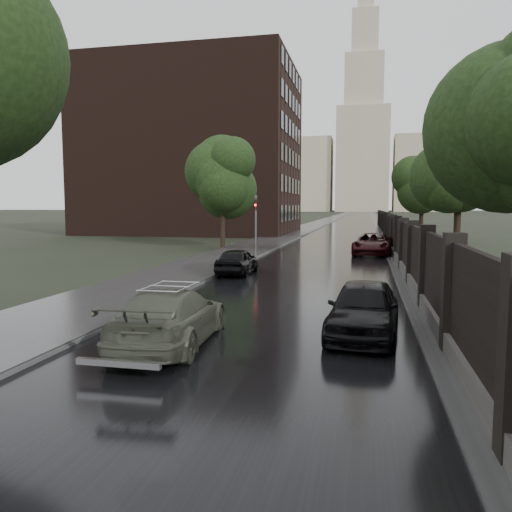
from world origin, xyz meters
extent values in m
plane|color=black|center=(0.00, 0.00, 0.00)|extent=(800.00, 800.00, 0.00)
cube|color=black|center=(0.00, 190.00, 0.01)|extent=(8.00, 420.00, 0.02)
cube|color=#2D2D2D|center=(-6.00, 190.00, 0.08)|extent=(4.00, 420.00, 0.16)
cube|color=#2D2D2D|center=(5.50, 190.00, 0.04)|extent=(3.00, 420.00, 0.08)
cube|color=#383533|center=(4.60, 32.00, 0.25)|extent=(0.40, 75.00, 0.50)
cube|color=black|center=(4.60, 32.00, 1.50)|extent=(0.15, 75.00, 2.00)
cube|color=black|center=(4.60, 70.00, 1.35)|extent=(0.45, 0.45, 2.70)
cylinder|color=black|center=(-8.00, 30.00, 2.93)|extent=(0.36, 0.36, 5.85)
sphere|color=black|center=(-8.00, 30.00, 5.27)|extent=(4.25, 4.25, 4.25)
cylinder|color=black|center=(7.50, 22.00, 2.76)|extent=(0.36, 0.36, 5.53)
sphere|color=black|center=(7.50, 22.00, 4.97)|extent=(4.08, 4.08, 4.08)
cylinder|color=black|center=(7.50, 40.00, 2.76)|extent=(0.36, 0.36, 5.53)
sphere|color=black|center=(7.50, 40.00, 4.97)|extent=(4.08, 4.08, 4.08)
cylinder|color=#59595E|center=(-4.30, 25.00, 1.50)|extent=(0.12, 0.12, 3.00)
imported|color=#59595E|center=(-4.30, 25.00, 3.50)|extent=(0.16, 0.20, 1.00)
sphere|color=#FF0C0C|center=(-4.30, 24.85, 3.35)|extent=(0.14, 0.14, 0.14)
cube|color=black|center=(-18.00, 52.00, 10.00)|extent=(24.00, 18.00, 20.00)
cube|color=tan|center=(-32.00, 300.00, 22.00)|extent=(28.00, 22.00, 44.00)
cube|color=tan|center=(32.00, 300.00, 22.00)|extent=(28.00, 22.00, 44.00)
cube|color=tan|center=(0.00, 300.00, 30.00)|extent=(30.00, 30.00, 60.00)
cube|color=tan|center=(0.00, 300.00, 70.00)|extent=(22.00, 22.00, 40.00)
cube|color=tan|center=(0.00, 300.00, 100.00)|extent=(15.00, 15.00, 30.00)
imported|color=#4A4E3E|center=(-1.80, 4.23, 0.68)|extent=(2.24, 4.81, 1.36)
imported|color=black|center=(-3.35, 16.54, 0.64)|extent=(1.51, 3.74, 1.27)
imported|color=black|center=(2.67, 6.05, 0.71)|extent=(1.99, 4.28, 1.42)
imported|color=black|center=(3.19, 27.81, 0.74)|extent=(2.93, 5.53, 1.48)
camera|label=1|loc=(2.68, -6.64, 3.28)|focal=35.00mm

